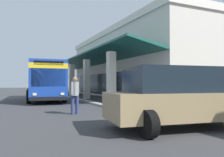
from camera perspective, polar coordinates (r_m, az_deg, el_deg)
The scene contains 7 objects.
ground at distance 27.61m, azimuth -4.84°, elevation -4.27°, with size 120.00×120.00×0.00m, color #38383A.
curb_strip at distance 24.49m, azimuth -11.15°, elevation -4.49°, with size 28.16×0.50×0.12m, color #9E998E.
plaza_building at distance 28.26m, azimuth 8.33°, elevation 3.34°, with size 23.76×14.47×7.41m.
transit_bus at distance 21.32m, azimuth -16.55°, elevation -0.13°, with size 11.37×3.38×3.34m.
parked_suv_tan at distance 7.74m, azimuth 16.64°, elevation -4.43°, with size 3.12×5.02×1.97m.
pedestrian at distance 10.98m, azimuth -9.25°, elevation -3.57°, with size 0.55×0.51×1.77m.
potted_palm at distance 30.68m, azimuth -12.00°, elevation -2.84°, with size 1.70×1.85×2.42m.
Camera 1 is at (26.08, -0.97, 1.45)m, focal length 36.62 mm.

